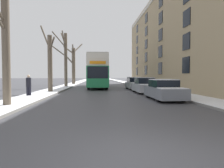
{
  "coord_description": "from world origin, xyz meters",
  "views": [
    {
      "loc": [
        -1.01,
        -3.65,
        1.61
      ],
      "look_at": [
        0.64,
        18.41,
        0.74
      ],
      "focal_mm": 32.0,
      "sensor_mm": 36.0,
      "label": 1
    }
  ],
  "objects": [
    {
      "name": "bare_tree_left_1",
      "position": [
        -5.51,
        15.86,
        3.02
      ],
      "size": [
        1.97,
        3.33,
        6.67
      ],
      "color": "brown",
      "rests_on": "ground"
    },
    {
      "name": "bare_tree_left_2",
      "position": [
        -5.57,
        25.39,
        4.25
      ],
      "size": [
        2.4,
        3.32,
        8.08
      ],
      "color": "brown",
      "rests_on": "ground"
    },
    {
      "name": "parked_car_1",
      "position": [
        3.55,
        15.2,
        0.69
      ],
      "size": [
        1.81,
        4.14,
        1.51
      ],
      "color": "#9EA3AD",
      "rests_on": "ground"
    },
    {
      "name": "parked_car_2",
      "position": [
        3.55,
        20.53,
        0.69
      ],
      "size": [
        1.68,
        4.48,
        1.51
      ],
      "color": "#9EA3AD",
      "rests_on": "ground"
    },
    {
      "name": "terrace_facade_right",
      "position": [
        11.38,
        20.78,
        6.48
      ],
      "size": [
        9.1,
        41.19,
        12.95
      ],
      "color": "tan",
      "rests_on": "ground"
    },
    {
      "name": "sidewalk_left",
      "position": [
        -5.74,
        53.0,
        0.08
      ],
      "size": [
        2.29,
        130.0,
        0.16
      ],
      "color": "slate",
      "rests_on": "ground"
    },
    {
      "name": "double_decker_bus",
      "position": [
        -0.94,
        23.6,
        2.44
      ],
      "size": [
        2.57,
        10.4,
        4.31
      ],
      "color": "#1E7A47",
      "rests_on": "ground"
    },
    {
      "name": "sidewalk_right",
      "position": [
        5.74,
        53.0,
        0.08
      ],
      "size": [
        2.29,
        130.0,
        0.16
      ],
      "color": "slate",
      "rests_on": "ground"
    },
    {
      "name": "bare_tree_left_3",
      "position": [
        -5.46,
        34.71,
        3.86
      ],
      "size": [
        3.3,
        3.67,
        8.13
      ],
      "color": "brown",
      "rests_on": "ground"
    },
    {
      "name": "ground_plane",
      "position": [
        0.0,
        0.0,
        0.0
      ],
      "size": [
        320.0,
        320.0,
        0.0
      ],
      "primitive_type": "plane",
      "color": "#424247"
    },
    {
      "name": "bare_tree_left_0",
      "position": [
        -5.68,
        6.81,
        3.46
      ],
      "size": [
        2.13,
        4.34,
        6.61
      ],
      "color": "brown",
      "rests_on": "ground"
    },
    {
      "name": "pedestrian_left_sidewalk",
      "position": [
        -6.17,
        11.8,
        0.94
      ],
      "size": [
        0.37,
        0.37,
        1.72
      ],
      "rotation": [
        0.0,
        0.0,
        3.44
      ],
      "color": "black",
      "rests_on": "ground"
    },
    {
      "name": "parked_car_0",
      "position": [
        3.55,
        9.67,
        0.66
      ],
      "size": [
        1.77,
        4.3,
        1.41
      ],
      "color": "slate",
      "rests_on": "ground"
    }
  ]
}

